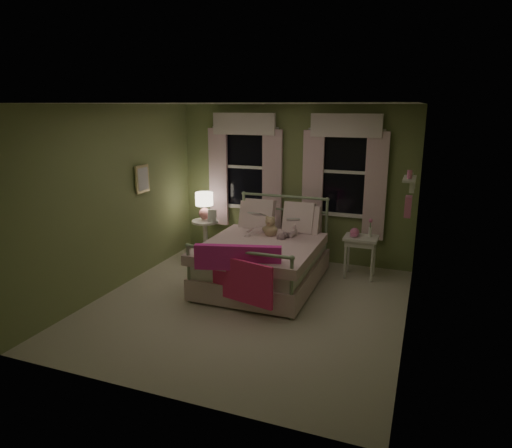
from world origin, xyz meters
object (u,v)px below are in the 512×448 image
at_px(teddy_bear, 270,228).
at_px(nightstand_right, 361,243).
at_px(nightstand_left, 205,233).
at_px(table_lamp, 204,203).
at_px(child_left, 257,214).
at_px(bed, 264,259).
at_px(child_right, 291,219).

distance_m(teddy_bear, nightstand_right, 1.40).
bearing_deg(teddy_bear, nightstand_left, 158.15).
bearing_deg(table_lamp, child_left, -19.78).
bearing_deg(teddy_bear, bed, -90.00).
height_order(child_left, child_right, child_left).
relative_size(teddy_bear, table_lamp, 0.69).
distance_m(bed, table_lamp, 1.71).
relative_size(child_left, table_lamp, 1.61).
relative_size(bed, teddy_bear, 6.27).
bearing_deg(teddy_bear, nightstand_right, 21.00).
bearing_deg(nightstand_left, table_lamp, -90.00).
bearing_deg(table_lamp, bed, -30.54).
distance_m(child_left, child_right, 0.56).
bearing_deg(nightstand_left, teddy_bear, -21.85).
distance_m(child_left, nightstand_left, 1.29).
relative_size(bed, nightstand_right, 3.18).
bearing_deg(bed, child_right, 56.40).
xyz_separation_m(teddy_bear, table_lamp, (-1.39, 0.56, 0.16)).
height_order(bed, teddy_bear, bed).
xyz_separation_m(child_right, nightstand_right, (1.01, 0.34, -0.36)).
bearing_deg(nightstand_left, child_left, -19.78).
bearing_deg(table_lamp, nightstand_left, 90.00).
height_order(child_right, table_lamp, child_right).
distance_m(nightstand_left, nightstand_right, 2.68).
bearing_deg(nightstand_right, child_left, -167.91).
height_order(child_left, table_lamp, child_left).
height_order(nightstand_left, nightstand_right, same).
bearing_deg(bed, nightstand_left, 149.46).
xyz_separation_m(bed, nightstand_left, (-1.39, 0.82, 0.03)).
height_order(bed, child_right, child_right).
relative_size(teddy_bear, nightstand_left, 0.50).
relative_size(bed, nightstand_left, 3.13).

